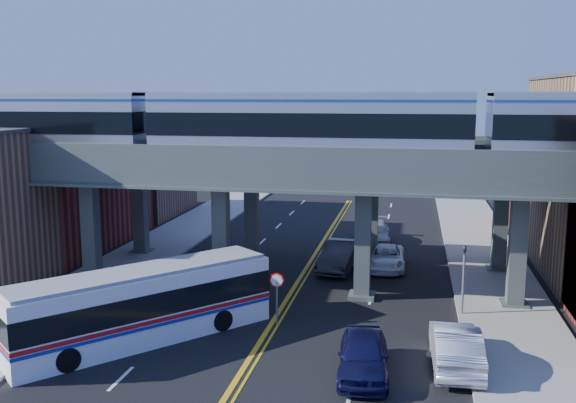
% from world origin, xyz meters
% --- Properties ---
extents(ground, '(120.00, 120.00, 0.00)m').
position_xyz_m(ground, '(0.00, 0.00, 0.00)').
color(ground, black).
rests_on(ground, ground).
extents(sidewalk_west, '(5.00, 70.00, 0.16)m').
position_xyz_m(sidewalk_west, '(-11.50, 10.00, 0.08)').
color(sidewalk_west, gray).
rests_on(sidewalk_west, ground).
extents(sidewalk_east, '(5.00, 70.00, 0.16)m').
position_xyz_m(sidewalk_east, '(11.50, 10.00, 0.08)').
color(sidewalk_east, gray).
rests_on(sidewalk_east, ground).
extents(building_west_b, '(8.00, 14.00, 11.00)m').
position_xyz_m(building_west_b, '(-18.50, 16.00, 5.50)').
color(building_west_b, maroon).
rests_on(building_west_b, ground).
extents(building_west_c, '(8.00, 10.00, 8.00)m').
position_xyz_m(building_west_c, '(-18.50, 29.00, 4.00)').
color(building_west_c, '#876545').
rests_on(building_west_c, ground).
extents(building_east_c, '(8.00, 10.00, 9.00)m').
position_xyz_m(building_east_c, '(18.50, 29.00, 4.50)').
color(building_east_c, maroon).
rests_on(building_east_c, ground).
extents(elevated_viaduct_near, '(52.00, 3.60, 7.40)m').
position_xyz_m(elevated_viaduct_near, '(0.00, 8.00, 6.47)').
color(elevated_viaduct_near, '#434E4A').
rests_on(elevated_viaduct_near, ground).
extents(elevated_viaduct_far, '(52.00, 3.60, 7.40)m').
position_xyz_m(elevated_viaduct_far, '(0.00, 15.00, 6.47)').
color(elevated_viaduct_far, '#434E4A').
rests_on(elevated_viaduct_far, ground).
extents(transit_train, '(52.69, 3.31, 3.86)m').
position_xyz_m(transit_train, '(0.94, 8.00, 9.49)').
color(transit_train, black).
rests_on(transit_train, elevated_viaduct_near).
extents(stop_sign, '(0.76, 0.09, 2.63)m').
position_xyz_m(stop_sign, '(0.30, 3.00, 1.76)').
color(stop_sign, slate).
rests_on(stop_sign, ground).
extents(traffic_signal, '(0.15, 0.18, 4.10)m').
position_xyz_m(traffic_signal, '(9.20, 6.00, 2.30)').
color(traffic_signal, slate).
rests_on(traffic_signal, ground).
extents(transit_bus, '(10.06, 11.09, 3.16)m').
position_xyz_m(transit_bus, '(-5.27, -0.03, 1.63)').
color(transit_bus, white).
rests_on(transit_bus, ground).
extents(car_lane_a, '(2.31, 5.05, 1.68)m').
position_xyz_m(car_lane_a, '(4.84, -1.80, 0.84)').
color(car_lane_a, '#0E0E35').
rests_on(car_lane_a, ground).
extents(car_lane_b, '(2.57, 5.72, 1.82)m').
position_xyz_m(car_lane_b, '(2.17, 13.44, 0.91)').
color(car_lane_b, '#323234').
rests_on(car_lane_b, ground).
extents(car_lane_c, '(2.58, 5.25, 1.43)m').
position_xyz_m(car_lane_c, '(4.99, 14.32, 0.72)').
color(car_lane_c, white).
rests_on(car_lane_c, ground).
extents(car_lane_d, '(2.67, 5.87, 1.67)m').
position_xyz_m(car_lane_d, '(3.84, 21.05, 0.83)').
color(car_lane_d, '#98989C').
rests_on(car_lane_d, ground).
extents(car_parked_curb, '(2.06, 5.43, 1.77)m').
position_xyz_m(car_parked_curb, '(8.50, -0.29, 0.88)').
color(car_parked_curb, '#B2B2B7').
rests_on(car_parked_curb, ground).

